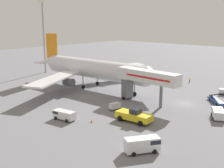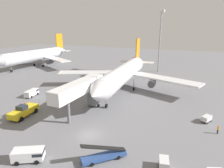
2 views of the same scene
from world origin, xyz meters
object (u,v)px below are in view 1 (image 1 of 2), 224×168
at_px(jet_bridge, 143,78).
at_px(service_van_far_center, 218,113).
at_px(airplane_at_gate, 92,69).
at_px(baggage_cart_near_left, 224,92).
at_px(baggage_cart_outer_right, 115,106).
at_px(pushback_tug, 134,116).
at_px(belt_loader_truck, 216,100).
at_px(baggage_cart_far_left, 174,79).
at_px(apron_light_mast, 43,23).
at_px(service_van_mid_right, 143,144).
at_px(service_van_mid_left, 64,114).
at_px(safety_cone_alpha, 92,121).
at_px(ground_crew_worker_foreground, 190,80).

xyz_separation_m(jet_bridge, service_van_far_center, (1.42, -17.66, -5.02)).
relative_size(airplane_at_gate, service_van_far_center, 9.37).
height_order(baggage_cart_near_left, baggage_cart_outer_right, baggage_cart_outer_right).
relative_size(pushback_tug, belt_loader_truck, 1.21).
bearing_deg(pushback_tug, baggage_cart_far_left, 19.15).
bearing_deg(belt_loader_truck, baggage_cart_far_left, 53.43).
xyz_separation_m(baggage_cart_outer_right, apron_light_mast, (16.46, 50.00, 17.30)).
distance_m(service_van_mid_right, service_van_mid_left, 20.13).
xyz_separation_m(belt_loader_truck, baggage_cart_near_left, (8.74, 1.59, 0.09)).
distance_m(pushback_tug, apron_light_mast, 63.16).
distance_m(belt_loader_truck, service_van_far_center, 11.29).
bearing_deg(baggage_cart_far_left, safety_cone_alpha, -170.55).
bearing_deg(belt_loader_truck, apron_light_mast, 93.50).
bearing_deg(apron_light_mast, service_van_mid_left, -120.91).
bearing_deg(belt_loader_truck, safety_cone_alpha, 156.58).
bearing_deg(baggage_cart_far_left, service_van_far_center, -135.64).
bearing_deg(airplane_at_gate, baggage_cart_far_left, -30.04).
height_order(airplane_at_gate, service_van_far_center, airplane_at_gate).
bearing_deg(jet_bridge, airplane_at_gate, 82.23).
bearing_deg(airplane_at_gate, safety_cone_alpha, -133.86).
distance_m(jet_bridge, safety_cone_alpha, 18.33).
height_order(airplane_at_gate, service_van_mid_left, airplane_at_gate).
distance_m(jet_bridge, apron_light_mast, 53.27).
bearing_deg(safety_cone_alpha, baggage_cart_near_left, -16.24).
xyz_separation_m(service_van_mid_right, baggage_cart_near_left, (41.44, 3.94, -0.45)).
distance_m(service_van_mid_right, service_van_far_center, 22.51).
xyz_separation_m(airplane_at_gate, baggage_cart_near_left, (17.66, -32.02, -4.74)).
relative_size(pushback_tug, apron_light_mast, 0.28).
bearing_deg(baggage_cart_far_left, baggage_cart_outer_right, -171.00).
xyz_separation_m(service_van_far_center, ground_crew_worker_foreground, (26.92, 20.10, -0.18)).
bearing_deg(baggage_cart_outer_right, baggage_cart_near_left, -23.65).
bearing_deg(baggage_cart_far_left, jet_bridge, -165.48).
relative_size(belt_loader_truck, apron_light_mast, 0.23).
height_order(jet_bridge, apron_light_mast, apron_light_mast).
xyz_separation_m(jet_bridge, ground_crew_worker_foreground, (28.34, 2.44, -5.20)).
bearing_deg(baggage_cart_near_left, pushback_tug, 170.99).
xyz_separation_m(service_van_mid_right, safety_cone_alpha, (3.60, 14.96, -1.02)).
bearing_deg(service_van_mid_right, ground_crew_worker_foreground, 19.89).
relative_size(belt_loader_truck, baggage_cart_near_left, 2.50).
xyz_separation_m(belt_loader_truck, baggage_cart_outer_right, (-20.39, 14.34, 0.10)).
relative_size(baggage_cart_far_left, safety_cone_alpha, 4.56).
height_order(airplane_at_gate, baggage_cart_outer_right, airplane_at_gate).
bearing_deg(airplane_at_gate, jet_bridge, -97.77).
relative_size(airplane_at_gate, jet_bridge, 2.81).
bearing_deg(baggage_cart_near_left, ground_crew_worker_foreground, 60.47).
bearing_deg(jet_bridge, service_van_mid_right, -143.72).
height_order(baggage_cart_near_left, apron_light_mast, apron_light_mast).
bearing_deg(apron_light_mast, service_van_far_center, -95.28).
relative_size(service_van_mid_right, service_van_far_center, 1.10).
height_order(service_van_mid_right, baggage_cart_outer_right, service_van_mid_right).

